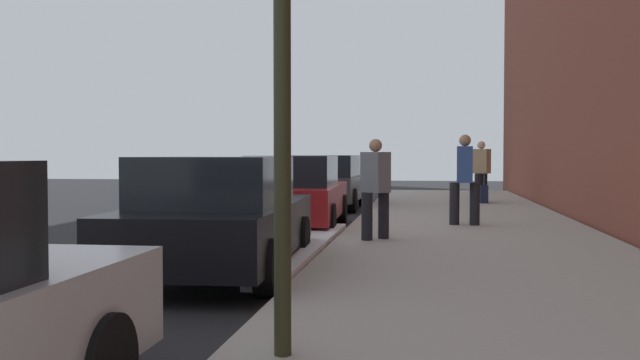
% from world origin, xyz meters
% --- Properties ---
extents(ground_plane, '(56.00, 56.00, 0.00)m').
position_xyz_m(ground_plane, '(0.00, 0.00, 0.00)').
color(ground_plane, black).
extents(sidewalk, '(28.00, 4.60, 0.15)m').
position_xyz_m(sidewalk, '(0.00, -3.30, 0.07)').
color(sidewalk, '#A39E93').
rests_on(sidewalk, ground).
extents(lane_stripe_centre, '(28.00, 0.14, 0.01)m').
position_xyz_m(lane_stripe_centre, '(0.00, 3.20, 0.00)').
color(lane_stripe_centre, gold).
rests_on(lane_stripe_centre, ground).
extents(snow_bank_curb, '(5.84, 0.56, 0.22)m').
position_xyz_m(snow_bank_curb, '(-3.66, -0.70, 0.11)').
color(snow_bank_curb, white).
rests_on(snow_bank_curb, ground).
extents(parked_car_black, '(4.52, 2.03, 1.51)m').
position_xyz_m(parked_car_black, '(-5.54, 0.11, 0.76)').
color(parked_car_black, black).
rests_on(parked_car_black, ground).
extents(parked_car_red, '(4.63, 2.02, 1.51)m').
position_xyz_m(parked_car_red, '(0.06, 0.16, 0.76)').
color(parked_car_red, black).
rests_on(parked_car_red, ground).
extents(parked_car_charcoal, '(4.35, 1.96, 1.51)m').
position_xyz_m(parked_car_charcoal, '(5.86, 0.24, 0.76)').
color(parked_car_charcoal, black).
rests_on(parked_car_charcoal, ground).
extents(pedestrian_grey_coat, '(0.51, 0.51, 1.64)m').
position_xyz_m(pedestrian_grey_coat, '(-2.61, -1.66, 1.03)').
color(pedestrian_grey_coat, black).
rests_on(pedestrian_grey_coat, sidewalk).
extents(pedestrian_blue_coat, '(0.50, 0.59, 1.78)m').
position_xyz_m(pedestrian_blue_coat, '(0.07, -3.24, 1.10)').
color(pedestrian_blue_coat, black).
rests_on(pedestrian_blue_coat, sidewalk).
extents(pedestrian_tan_coat, '(0.53, 0.57, 1.77)m').
position_xyz_m(pedestrian_tan_coat, '(7.20, -4.10, 1.10)').
color(pedestrian_tan_coat, black).
rests_on(pedestrian_tan_coat, sidewalk).
extents(rolling_suitcase, '(0.34, 0.22, 0.87)m').
position_xyz_m(rolling_suitcase, '(6.68, -4.14, 0.41)').
color(rolling_suitcase, '#191E38').
rests_on(rolling_suitcase, sidewalk).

